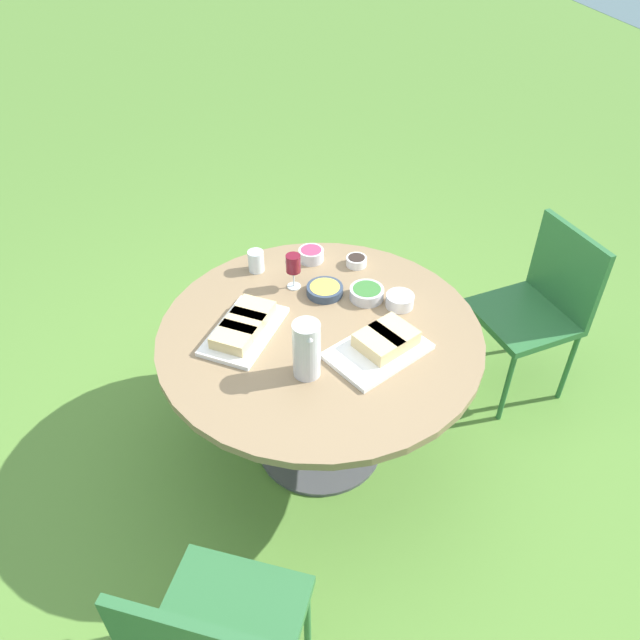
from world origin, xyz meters
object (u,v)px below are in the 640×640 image
Objects in this scene: dining_table at (320,352)px; water_pitcher at (307,350)px; wine_glass at (293,265)px; chair_near_right at (540,301)px.

water_pitcher is at bearing -26.42° from dining_table.
dining_table is 0.40m from wine_glass.
chair_near_right and wine_glass have the same top height.
water_pitcher is 1.43× the size of wine_glass.
chair_near_right is 5.34× the size of wine_glass.
chair_near_right is 1.23m from wine_glass.
chair_near_right is at bearing 98.11° from dining_table.
dining_table is 7.99× the size of wine_glass.
water_pitcher is (0.38, -1.25, 0.32)m from chair_near_right.
wine_glass is at bearing -97.69° from chair_near_right.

